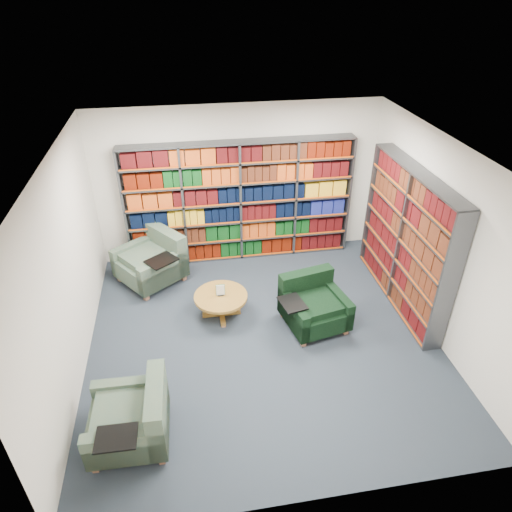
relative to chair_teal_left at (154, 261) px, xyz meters
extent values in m
cube|color=black|center=(1.58, -1.82, -0.35)|extent=(5.00, 5.00, 0.01)
cube|color=white|center=(1.58, -1.82, 2.46)|extent=(5.00, 5.00, 0.01)
cube|color=silver|center=(1.58, 0.69, 1.05)|extent=(5.00, 0.01, 2.80)
cube|color=silver|center=(1.58, -4.32, 1.05)|extent=(5.00, 0.01, 2.80)
cube|color=silver|center=(-0.93, -1.82, 1.05)|extent=(0.01, 5.00, 2.80)
cube|color=silver|center=(4.08, -1.82, 1.05)|extent=(0.01, 5.00, 2.80)
cube|color=#47494F|center=(1.58, 0.52, 0.75)|extent=(4.00, 0.28, 2.20)
cube|color=silver|center=(1.58, 0.65, 0.75)|extent=(4.00, 0.02, 2.20)
cube|color=#D84C0A|center=(1.58, 0.39, 0.75)|extent=(4.00, 0.01, 2.20)
cube|color=#B04011|center=(1.58, 0.52, -0.17)|extent=(3.88, 0.21, 0.29)
cube|color=#531002|center=(1.58, 0.52, 0.20)|extent=(3.88, 0.21, 0.29)
cube|color=black|center=(1.58, 0.52, 0.56)|extent=(3.88, 0.21, 0.29)
cube|color=#B04011|center=(1.58, 0.52, 0.93)|extent=(3.88, 0.21, 0.29)
cube|color=#531002|center=(1.58, 0.52, 1.30)|extent=(3.88, 0.21, 0.29)
cube|color=#3D080A|center=(1.58, 0.52, 1.66)|extent=(3.88, 0.21, 0.29)
cube|color=#47494F|center=(3.92, -1.22, 0.75)|extent=(0.28, 2.50, 2.20)
cube|color=silver|center=(4.05, -1.22, 0.75)|extent=(0.02, 2.50, 2.20)
cube|color=#D84C0A|center=(3.79, -1.22, 0.75)|extent=(0.02, 2.50, 2.20)
cube|color=#3D080A|center=(3.92, -1.22, -0.17)|extent=(0.21, 2.38, 0.29)
cube|color=#3D080A|center=(3.92, -1.22, 0.20)|extent=(0.21, 2.38, 0.29)
cube|color=#3D080A|center=(3.92, -1.22, 0.56)|extent=(0.21, 2.38, 0.29)
cube|color=#3D080A|center=(3.92, -1.22, 0.93)|extent=(0.21, 2.38, 0.29)
cube|color=#441C0D|center=(3.92, -1.22, 1.30)|extent=(0.21, 2.38, 0.29)
cube|color=#3D080A|center=(3.92, -1.22, 1.66)|extent=(0.21, 2.38, 0.29)
cube|color=#07323D|center=(-0.08, -0.05, -0.07)|extent=(1.33, 1.33, 0.34)
cube|color=#07323D|center=(0.22, 0.17, 0.14)|extent=(0.74, 0.89, 0.76)
cube|color=#07323D|center=(-0.32, 0.27, 0.01)|extent=(0.85, 0.69, 0.51)
cube|color=#07323D|center=(0.16, -0.37, 0.01)|extent=(0.85, 0.69, 0.51)
cube|color=black|center=(0.15, -0.45, 0.28)|extent=(0.59, 0.57, 0.03)
cube|color=#945E45|center=(-0.62, 0.03, -0.30)|extent=(0.10, 0.10, 0.11)
cube|color=#945E45|center=(-0.16, -0.60, -0.30)|extent=(0.10, 0.10, 0.11)
cube|color=#945E45|center=(0.00, 0.49, -0.30)|extent=(0.10, 0.10, 0.11)
cube|color=#945E45|center=(0.47, -0.13, -0.30)|extent=(0.10, 0.10, 0.11)
cube|color=black|center=(2.40, -1.67, -0.10)|extent=(1.01, 1.01, 0.30)
cube|color=black|center=(2.33, -1.35, 0.09)|extent=(0.87, 0.36, 0.68)
cube|color=black|center=(2.04, -1.75, -0.03)|extent=(0.31, 0.86, 0.45)
cube|color=black|center=(2.75, -1.60, -0.03)|extent=(0.31, 0.86, 0.45)
cube|color=black|center=(2.01, -1.80, 0.22)|extent=(0.40, 0.47, 0.02)
cube|color=#945E45|center=(2.13, -2.09, -0.30)|extent=(0.08, 0.08, 0.09)
cube|color=#945E45|center=(2.81, -1.94, -0.30)|extent=(0.08, 0.08, 0.09)
cube|color=#945E45|center=(1.98, -1.40, -0.30)|extent=(0.08, 0.08, 0.09)
cube|color=#945E45|center=(2.67, -1.26, -0.30)|extent=(0.08, 0.08, 0.09)
cube|color=#07323D|center=(-0.22, -3.26, -0.10)|extent=(0.89, 0.89, 0.31)
cube|color=#07323D|center=(0.11, -3.27, 0.09)|extent=(0.21, 0.87, 0.69)
cube|color=#07323D|center=(-0.21, -2.90, -0.02)|extent=(0.87, 0.16, 0.46)
cube|color=#07323D|center=(-0.23, -3.63, -0.02)|extent=(0.87, 0.16, 0.46)
cube|color=black|center=(-0.28, -3.68, 0.23)|extent=(0.43, 0.34, 0.02)
cube|color=#945E45|center=(-0.57, -2.90, -0.30)|extent=(0.07, 0.07, 0.10)
cube|color=#945E45|center=(-0.59, -3.61, -0.30)|extent=(0.07, 0.07, 0.10)
cube|color=#945E45|center=(0.14, -2.92, -0.30)|extent=(0.07, 0.07, 0.10)
cube|color=#945E45|center=(0.12, -3.63, -0.30)|extent=(0.07, 0.07, 0.10)
cylinder|color=#9D6525|center=(1.03, -1.21, 0.02)|extent=(0.82, 0.82, 0.05)
cylinder|color=#9D6525|center=(1.03, -1.21, -0.17)|extent=(0.11, 0.11, 0.33)
cube|color=#9D6525|center=(1.03, -1.21, -0.31)|extent=(0.59, 0.07, 0.05)
cube|color=#9D6525|center=(1.03, -1.21, -0.31)|extent=(0.07, 0.59, 0.05)
cube|color=black|center=(1.03, -1.21, 0.04)|extent=(0.09, 0.05, 0.01)
cube|color=white|center=(1.03, -1.21, 0.14)|extent=(0.13, 0.01, 0.18)
cube|color=#145926|center=(1.03, -1.20, 0.14)|extent=(0.14, 0.00, 0.20)
camera|label=1|loc=(0.64, -6.81, 4.27)|focal=32.00mm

